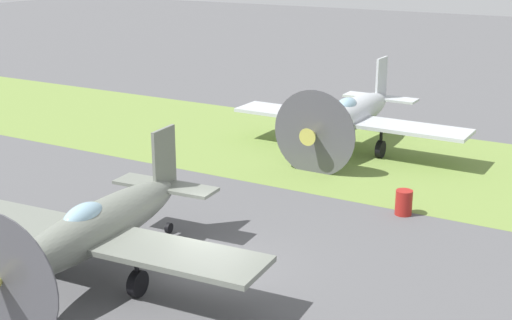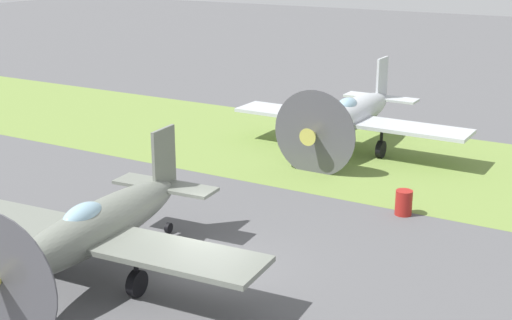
# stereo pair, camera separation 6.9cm
# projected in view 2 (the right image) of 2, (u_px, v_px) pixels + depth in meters

# --- Properties ---
(ground_plane) EXTENTS (160.00, 160.00, 0.00)m
(ground_plane) POSITION_uv_depth(u_px,v_px,m) (208.00, 270.00, 20.80)
(ground_plane) COLOR #515154
(grass_verge) EXTENTS (120.00, 11.00, 0.01)m
(grass_verge) POSITION_uv_depth(u_px,v_px,m) (369.00, 158.00, 31.47)
(grass_verge) COLOR olive
(grass_verge) RESTS_ON ground
(airplane_lead) EXTENTS (10.63, 8.40, 3.78)m
(airplane_lead) POSITION_uv_depth(u_px,v_px,m) (96.00, 227.00, 19.81)
(airplane_lead) COLOR slate
(airplane_lead) RESTS_ON ground
(airplane_wingman) EXTENTS (11.05, 8.79, 3.96)m
(airplane_wingman) POSITION_uv_depth(u_px,v_px,m) (351.00, 115.00, 32.21)
(airplane_wingman) COLOR #B2B7BC
(airplane_wingman) RESTS_ON ground
(fuel_drum) EXTENTS (0.60, 0.60, 0.90)m
(fuel_drum) POSITION_uv_depth(u_px,v_px,m) (404.00, 203.00, 24.87)
(fuel_drum) COLOR maroon
(fuel_drum) RESTS_ON ground
(runway_marker_cone) EXTENTS (0.36, 0.36, 0.44)m
(runway_marker_cone) POSITION_uv_depth(u_px,v_px,m) (159.00, 148.00, 32.23)
(runway_marker_cone) COLOR orange
(runway_marker_cone) RESTS_ON ground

